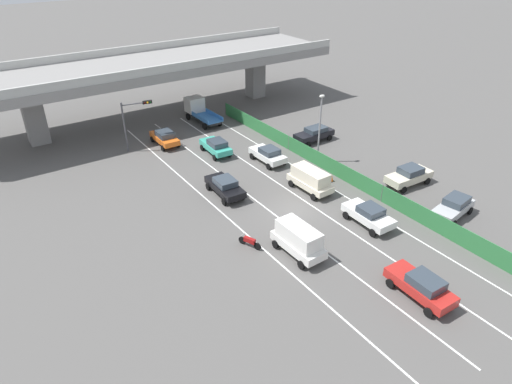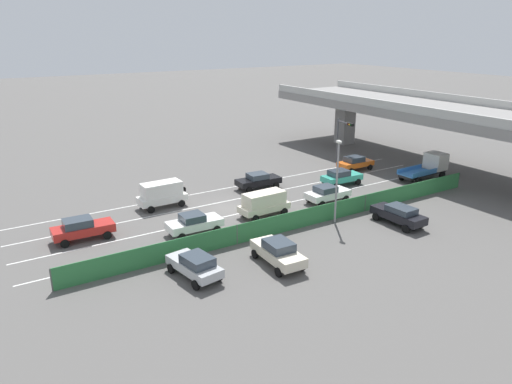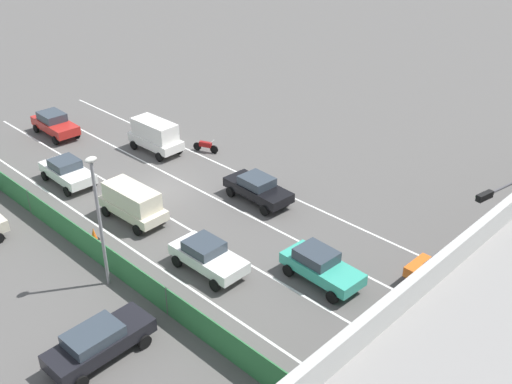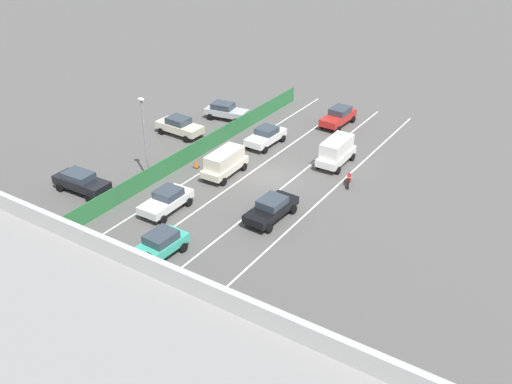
{
  "view_description": "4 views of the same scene",
  "coord_description": "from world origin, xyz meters",
  "px_view_note": "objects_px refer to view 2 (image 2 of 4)",
  "views": [
    {
      "loc": [
        -20.58,
        -24.53,
        20.12
      ],
      "look_at": [
        -1.72,
        3.15,
        0.85
      ],
      "focal_mm": 31.7,
      "sensor_mm": 36.0,
      "label": 1
    },
    {
      "loc": [
        35.76,
        -19.39,
        15.07
      ],
      "look_at": [
        1.93,
        1.93,
        1.75
      ],
      "focal_mm": 33.92,
      "sensor_mm": 36.0,
      "label": 2
    },
    {
      "loc": [
        19.66,
        27.88,
        18.43
      ],
      "look_at": [
        -2.25,
        6.5,
        1.41
      ],
      "focal_mm": 42.04,
      "sensor_mm": 36.0,
      "label": 3
    },
    {
      "loc": [
        -21.13,
        34.92,
        21.48
      ],
      "look_at": [
        -2.51,
        6.19,
        2.2
      ],
      "focal_mm": 40.06,
      "sensor_mm": 36.0,
      "label": 4
    }
  ],
  "objects_px": {
    "motorcycle": "(179,190)",
    "car_taxi_orange": "(355,162)",
    "car_van_cream": "(264,202)",
    "street_lamp": "(337,173)",
    "flatbed_truck_blue": "(430,166)",
    "traffic_light": "(343,133)",
    "car_hatchback_white": "(327,193)",
    "parked_sedan_cream": "(278,252)",
    "car_sedan_white": "(194,223)",
    "parked_wagon_silver": "(195,265)",
    "car_sedan_red": "(82,228)",
    "car_van_white": "(162,193)",
    "car_sedan_black": "(258,180)",
    "traffic_cone": "(285,222)",
    "car_taxi_teal": "(341,177)",
    "parked_sedan_dark": "(399,214)"
  },
  "relations": [
    {
      "from": "parked_wagon_silver",
      "to": "traffic_light",
      "type": "xyz_separation_m",
      "value": [
        -16.29,
        26.89,
        2.86
      ]
    },
    {
      "from": "motorcycle",
      "to": "traffic_cone",
      "type": "xyz_separation_m",
      "value": [
        11.89,
        4.14,
        -0.11
      ]
    },
    {
      "from": "parked_sedan_dark",
      "to": "car_taxi_teal",
      "type": "bearing_deg",
      "value": 163.04
    },
    {
      "from": "car_sedan_black",
      "to": "car_sedan_white",
      "type": "height_order",
      "value": "car_sedan_white"
    },
    {
      "from": "parked_sedan_cream",
      "to": "street_lamp",
      "type": "bearing_deg",
      "value": 114.22
    },
    {
      "from": "car_hatchback_white",
      "to": "street_lamp",
      "type": "xyz_separation_m",
      "value": [
        4.19,
        -2.7,
        3.35
      ]
    },
    {
      "from": "traffic_light",
      "to": "car_hatchback_white",
      "type": "bearing_deg",
      "value": -46.91
    },
    {
      "from": "car_van_white",
      "to": "motorcycle",
      "type": "bearing_deg",
      "value": 132.57
    },
    {
      "from": "car_van_cream",
      "to": "street_lamp",
      "type": "height_order",
      "value": "street_lamp"
    },
    {
      "from": "car_sedan_red",
      "to": "traffic_light",
      "type": "distance_m",
      "value": 32.29
    },
    {
      "from": "car_sedan_white",
      "to": "parked_sedan_cream",
      "type": "bearing_deg",
      "value": 17.69
    },
    {
      "from": "car_taxi_teal",
      "to": "car_taxi_orange",
      "type": "xyz_separation_m",
      "value": [
        -3.43,
        5.17,
        -0.0
      ]
    },
    {
      "from": "parked_sedan_cream",
      "to": "traffic_cone",
      "type": "height_order",
      "value": "parked_sedan_cream"
    },
    {
      "from": "car_taxi_orange",
      "to": "car_van_white",
      "type": "bearing_deg",
      "value": -90.46
    },
    {
      "from": "car_taxi_orange",
      "to": "car_sedan_white",
      "type": "bearing_deg",
      "value": -73.75
    },
    {
      "from": "car_taxi_teal",
      "to": "motorcycle",
      "type": "distance_m",
      "value": 16.55
    },
    {
      "from": "motorcycle",
      "to": "parked_sedan_cream",
      "type": "xyz_separation_m",
      "value": [
        17.29,
        -0.27,
        0.48
      ]
    },
    {
      "from": "car_van_cream",
      "to": "motorcycle",
      "type": "xyz_separation_m",
      "value": [
        -9.09,
        -3.96,
        -0.73
      ]
    },
    {
      "from": "car_sedan_red",
      "to": "flatbed_truck_blue",
      "type": "relative_size",
      "value": 0.77
    },
    {
      "from": "parked_sedan_cream",
      "to": "flatbed_truck_blue",
      "type": "bearing_deg",
      "value": 107.64
    },
    {
      "from": "car_sedan_red",
      "to": "flatbed_truck_blue",
      "type": "bearing_deg",
      "value": 84.84
    },
    {
      "from": "car_van_white",
      "to": "car_sedan_black",
      "type": "height_order",
      "value": "car_van_white"
    },
    {
      "from": "flatbed_truck_blue",
      "to": "traffic_light",
      "type": "bearing_deg",
      "value": -156.55
    },
    {
      "from": "car_sedan_black",
      "to": "flatbed_truck_blue",
      "type": "bearing_deg",
      "value": 69.03
    },
    {
      "from": "car_sedan_black",
      "to": "flatbed_truck_blue",
      "type": "relative_size",
      "value": 0.78
    },
    {
      "from": "traffic_light",
      "to": "traffic_cone",
      "type": "bearing_deg",
      "value": -54.24
    },
    {
      "from": "street_lamp",
      "to": "car_sedan_white",
      "type": "bearing_deg",
      "value": -110.91
    },
    {
      "from": "motorcycle",
      "to": "car_taxi_orange",
      "type": "bearing_deg",
      "value": 82.79
    },
    {
      "from": "car_sedan_red",
      "to": "car_van_cream",
      "type": "bearing_deg",
      "value": 77.82
    },
    {
      "from": "motorcycle",
      "to": "parked_sedan_cream",
      "type": "bearing_deg",
      "value": -0.89
    },
    {
      "from": "car_sedan_red",
      "to": "parked_sedan_dark",
      "type": "distance_m",
      "value": 25.04
    },
    {
      "from": "car_van_cream",
      "to": "flatbed_truck_blue",
      "type": "height_order",
      "value": "flatbed_truck_blue"
    },
    {
      "from": "car_sedan_black",
      "to": "car_sedan_white",
      "type": "bearing_deg",
      "value": -56.15
    },
    {
      "from": "car_taxi_teal",
      "to": "car_sedan_white",
      "type": "relative_size",
      "value": 0.99
    },
    {
      "from": "traffic_light",
      "to": "car_sedan_white",
      "type": "bearing_deg",
      "value": -67.86
    },
    {
      "from": "car_taxi_orange",
      "to": "car_hatchback_white",
      "type": "height_order",
      "value": "car_taxi_orange"
    },
    {
      "from": "traffic_light",
      "to": "car_taxi_orange",
      "type": "bearing_deg",
      "value": -9.7
    },
    {
      "from": "car_van_cream",
      "to": "car_van_white",
      "type": "height_order",
      "value": "car_van_white"
    },
    {
      "from": "car_sedan_red",
      "to": "street_lamp",
      "type": "bearing_deg",
      "value": 67.77
    },
    {
      "from": "traffic_light",
      "to": "car_sedan_black",
      "type": "bearing_deg",
      "value": -78.48
    },
    {
      "from": "parked_wagon_silver",
      "to": "traffic_cone",
      "type": "xyz_separation_m",
      "value": [
        -4.11,
        9.96,
        -0.56
      ]
    },
    {
      "from": "car_sedan_white",
      "to": "car_hatchback_white",
      "type": "relative_size",
      "value": 1.02
    },
    {
      "from": "car_van_cream",
      "to": "car_sedan_black",
      "type": "xyz_separation_m",
      "value": [
        -6.64,
        3.63,
        -0.31
      ]
    },
    {
      "from": "car_sedan_red",
      "to": "car_van_cream",
      "type": "height_order",
      "value": "car_van_cream"
    },
    {
      "from": "car_sedan_red",
      "to": "parked_wagon_silver",
      "type": "relative_size",
      "value": 1.03
    },
    {
      "from": "parked_sedan_dark",
      "to": "car_sedan_white",
      "type": "bearing_deg",
      "value": -115.86
    },
    {
      "from": "flatbed_truck_blue",
      "to": "traffic_cone",
      "type": "height_order",
      "value": "flatbed_truck_blue"
    },
    {
      "from": "car_sedan_white",
      "to": "parked_wagon_silver",
      "type": "distance_m",
      "value": 7.26
    },
    {
      "from": "car_van_white",
      "to": "car_van_cream",
      "type": "bearing_deg",
      "value": 44.66
    },
    {
      "from": "parked_sedan_cream",
      "to": "traffic_light",
      "type": "bearing_deg",
      "value": 129.49
    }
  ]
}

